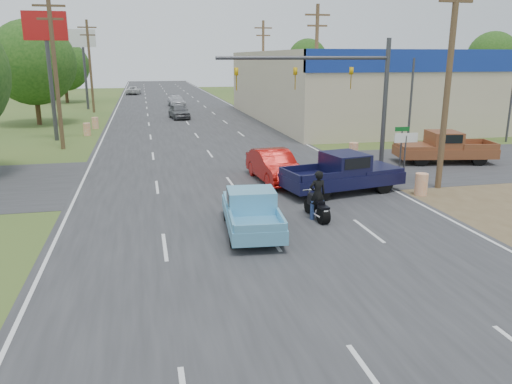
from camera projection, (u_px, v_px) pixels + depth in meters
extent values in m
plane|color=#365421|center=(374.00, 382.00, 9.57)|extent=(200.00, 200.00, 0.00)
cube|color=#2D2D30|center=(188.00, 123.00, 47.25)|extent=(15.00, 180.00, 0.02)
cube|color=#2D2D30|center=(225.00, 174.00, 26.52)|extent=(120.00, 10.00, 0.02)
cube|color=brown|center=(509.00, 203.00, 21.31)|extent=(8.00, 18.00, 0.01)
cube|color=#B7A88C|center=(488.00, 84.00, 53.16)|extent=(50.00, 28.00, 6.60)
cylinder|color=#4C3823|center=(448.00, 81.00, 22.52)|extent=(0.28, 0.28, 10.00)
cube|color=#4C3823|center=(456.00, 1.00, 21.63)|extent=(1.60, 0.14, 0.14)
cylinder|color=#4C3823|center=(316.00, 71.00, 39.48)|extent=(0.28, 0.28, 10.00)
cube|color=#4C3823|center=(318.00, 15.00, 38.38)|extent=(2.00, 0.14, 0.14)
cube|color=#4C3823|center=(317.00, 26.00, 38.59)|extent=(1.60, 0.14, 0.14)
cylinder|color=#4C3823|center=(263.00, 67.00, 56.43)|extent=(0.28, 0.28, 10.00)
cube|color=#4C3823|center=(263.00, 28.00, 55.34)|extent=(2.00, 0.14, 0.14)
cube|color=#4C3823|center=(263.00, 35.00, 55.54)|extent=(1.60, 0.14, 0.14)
cylinder|color=#4C3823|center=(56.00, 74.00, 32.63)|extent=(0.28, 0.28, 10.00)
cube|color=#4C3823|center=(49.00, 6.00, 31.54)|extent=(2.00, 0.14, 0.14)
cube|color=#4C3823|center=(50.00, 19.00, 31.75)|extent=(1.60, 0.14, 0.14)
cylinder|color=#4C3823|center=(90.00, 67.00, 55.24)|extent=(0.28, 0.28, 10.00)
cube|color=#4C3823|center=(87.00, 27.00, 54.14)|extent=(2.00, 0.14, 0.14)
cube|color=#4C3823|center=(88.00, 35.00, 54.35)|extent=(1.60, 0.14, 0.14)
cylinder|color=#422D19|center=(38.00, 107.00, 45.85)|extent=(0.44, 0.44, 3.24)
sphere|color=#173F12|center=(33.00, 63.00, 44.82)|extent=(7.56, 7.56, 7.56)
cylinder|color=#422D19|center=(66.00, 92.00, 68.36)|extent=(0.44, 0.44, 2.88)
sphere|color=#173F12|center=(64.00, 66.00, 67.44)|extent=(6.72, 6.72, 6.72)
cylinder|color=#422D19|center=(489.00, 83.00, 86.67)|extent=(0.44, 0.44, 3.60)
sphere|color=#173F12|center=(492.00, 56.00, 85.52)|extent=(8.40, 8.40, 8.40)
cylinder|color=#422D19|center=(307.00, 79.00, 104.96)|extent=(0.44, 0.44, 3.42)
sphere|color=#173F12|center=(307.00, 58.00, 103.87)|extent=(7.98, 7.98, 7.98)
cylinder|color=orange|center=(421.00, 184.00, 22.43)|extent=(0.56, 0.56, 1.00)
cylinder|color=orange|center=(353.00, 151.00, 30.53)|extent=(0.56, 0.56, 1.00)
cylinder|color=orange|center=(87.00, 129.00, 39.67)|extent=(0.56, 0.56, 1.00)
cylinder|color=orange|center=(95.00, 123.00, 43.50)|extent=(0.56, 0.56, 1.00)
cylinder|color=#3F3F44|center=(51.00, 79.00, 36.32)|extent=(0.30, 0.30, 9.00)
cube|color=#B21414|center=(45.00, 26.00, 35.35)|extent=(3.00, 0.35, 2.00)
cylinder|color=#3F3F44|center=(85.00, 71.00, 58.93)|extent=(0.30, 0.30, 9.00)
cube|color=white|center=(82.00, 38.00, 57.96)|extent=(3.00, 0.35, 2.00)
cylinder|color=#3F3F44|center=(404.00, 160.00, 24.18)|extent=(0.08, 0.08, 2.40)
cube|color=white|center=(406.00, 138.00, 23.89)|extent=(1.20, 0.05, 0.45)
cylinder|color=#3F3F44|center=(400.00, 154.00, 25.72)|extent=(0.08, 0.08, 2.40)
cube|color=#0C591E|center=(402.00, 129.00, 25.38)|extent=(0.80, 0.04, 0.22)
cylinder|color=#3F3F44|center=(385.00, 107.00, 26.47)|extent=(0.24, 0.24, 7.00)
cylinder|color=#3F3F44|center=(305.00, 58.00, 24.86)|extent=(9.00, 0.18, 0.18)
imported|color=gold|center=(351.00, 67.00, 25.51)|extent=(0.18, 0.40, 1.10)
imported|color=gold|center=(295.00, 67.00, 24.88)|extent=(0.18, 0.40, 1.10)
imported|color=gold|center=(236.00, 68.00, 24.24)|extent=(0.18, 0.40, 1.10)
imported|color=#980A07|center=(274.00, 166.00, 24.88)|extent=(2.02, 4.85, 1.56)
cylinder|color=black|center=(323.00, 216.00, 18.57)|extent=(0.36, 0.66, 0.63)
cylinder|color=black|center=(308.00, 206.00, 19.85)|extent=(0.17, 0.64, 0.63)
cube|color=black|center=(316.00, 204.00, 19.16)|extent=(0.31, 1.16, 0.29)
cube|color=black|center=(313.00, 197.00, 19.33)|extent=(0.30, 0.55, 0.21)
cube|color=black|center=(319.00, 202.00, 18.86)|extent=(0.33, 0.55, 0.10)
cylinder|color=white|center=(310.00, 190.00, 19.54)|extent=(0.62, 0.10, 0.05)
cube|color=white|center=(326.00, 212.00, 18.33)|extent=(0.17, 0.03, 0.11)
imported|color=black|center=(317.00, 197.00, 18.94)|extent=(0.70, 0.49, 1.82)
cylinder|color=black|center=(228.00, 212.00, 18.95)|extent=(0.33, 0.73, 0.71)
cylinder|color=black|center=(266.00, 210.00, 19.15)|extent=(0.33, 0.73, 0.71)
cylinder|color=black|center=(234.00, 237.00, 16.29)|extent=(0.33, 0.73, 0.71)
cylinder|color=black|center=(279.00, 235.00, 16.48)|extent=(0.33, 0.73, 0.71)
cube|color=#62ADD2|center=(252.00, 217.00, 17.67)|extent=(2.19, 4.78, 0.46)
cube|color=#62ADD2|center=(247.00, 198.00, 18.92)|extent=(1.84, 1.91, 0.16)
cube|color=#62ADD2|center=(251.00, 200.00, 17.60)|extent=(1.76, 1.53, 0.76)
cube|color=black|center=(251.00, 196.00, 17.56)|extent=(1.77, 1.26, 0.40)
cube|color=#62ADD2|center=(261.00, 229.00, 15.40)|extent=(1.64, 0.22, 0.27)
cylinder|color=black|center=(361.00, 176.00, 24.33)|extent=(0.90, 0.48, 0.85)
cylinder|color=black|center=(384.00, 184.00, 22.75)|extent=(0.90, 0.48, 0.85)
cylinder|color=black|center=(301.00, 183.00, 23.04)|extent=(0.90, 0.48, 0.85)
cylinder|color=black|center=(321.00, 192.00, 21.46)|extent=(0.90, 0.48, 0.85)
cube|color=#111234|center=(342.00, 179.00, 22.83)|extent=(5.85, 3.16, 0.55)
cube|color=#111234|center=(372.00, 168.00, 23.39)|extent=(2.45, 2.39, 0.19)
cube|color=#111234|center=(345.00, 163.00, 22.69)|extent=(2.01, 2.24, 0.91)
cube|color=black|center=(345.00, 159.00, 22.65)|extent=(1.69, 2.22, 0.48)
cube|color=#111234|center=(290.00, 175.00, 21.67)|extent=(0.46, 1.94, 0.32)
cylinder|color=black|center=(421.00, 159.00, 28.45)|extent=(0.91, 0.48, 0.86)
cylinder|color=black|center=(411.00, 153.00, 30.20)|extent=(0.91, 0.48, 0.86)
cylinder|color=black|center=(479.00, 158.00, 28.58)|extent=(0.91, 0.48, 0.86)
cylinder|color=black|center=(465.00, 153.00, 30.32)|extent=(0.91, 0.48, 0.86)
cube|color=brown|center=(444.00, 152.00, 29.33)|extent=(5.91, 3.15, 0.56)
cube|color=brown|center=(417.00, 146.00, 29.17)|extent=(2.47, 2.40, 0.19)
cube|color=brown|center=(444.00, 139.00, 29.13)|extent=(2.02, 2.26, 0.92)
cube|color=black|center=(444.00, 136.00, 29.09)|extent=(1.69, 2.24, 0.49)
cube|color=brown|center=(491.00, 144.00, 29.31)|extent=(0.45, 1.97, 0.32)
imported|color=#525357|center=(179.00, 112.00, 50.57)|extent=(2.19, 4.43, 1.45)
imported|color=#B4B4B9|center=(177.00, 101.00, 63.05)|extent=(2.18, 4.85, 1.38)
imported|color=silver|center=(134.00, 90.00, 84.01)|extent=(2.64, 4.91, 1.31)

